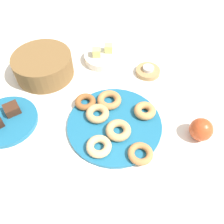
% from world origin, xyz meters
% --- Properties ---
extents(ground_plane, '(2.40, 2.40, 0.00)m').
position_xyz_m(ground_plane, '(0.00, 0.00, 0.00)').
color(ground_plane, white).
extents(donut_plate, '(0.35, 0.35, 0.01)m').
position_xyz_m(donut_plate, '(0.00, 0.00, 0.01)').
color(donut_plate, '#1E6B93').
rests_on(donut_plate, ground_plane).
extents(donut_0, '(0.11, 0.11, 0.03)m').
position_xyz_m(donut_0, '(0.12, 0.01, 0.03)').
color(donut_0, tan).
rests_on(donut_0, donut_plate).
extents(donut_1, '(0.10, 0.10, 0.03)m').
position_xyz_m(donut_1, '(-0.08, -0.08, 0.03)').
color(donut_1, '#EABC84').
rests_on(donut_1, donut_plate).
extents(donut_2, '(0.11, 0.11, 0.02)m').
position_xyz_m(donut_2, '(-0.08, 0.12, 0.02)').
color(donut_2, '#995B2D').
rests_on(donut_2, donut_plate).
extents(donut_3, '(0.13, 0.13, 0.03)m').
position_xyz_m(donut_3, '(0.01, 0.10, 0.03)').
color(donut_3, '#C6844C').
rests_on(donut_3, donut_plate).
extents(donut_4, '(0.10, 0.10, 0.02)m').
position_xyz_m(donut_4, '(0.04, -0.15, 0.02)').
color(donut_4, '#C6844C').
rests_on(donut_4, donut_plate).
extents(donut_5, '(0.13, 0.13, 0.03)m').
position_xyz_m(donut_5, '(-0.00, -0.04, 0.03)').
color(donut_5, tan).
rests_on(donut_5, donut_plate).
extents(donut_6, '(0.12, 0.12, 0.03)m').
position_xyz_m(donut_6, '(-0.05, 0.05, 0.03)').
color(donut_6, tan).
rests_on(donut_6, donut_plate).
extents(cake_plate, '(0.23, 0.23, 0.02)m').
position_xyz_m(cake_plate, '(-0.38, 0.13, 0.01)').
color(cake_plate, '#1E6B93').
rests_on(cake_plate, ground_plane).
extents(brownie_far, '(0.06, 0.06, 0.03)m').
position_xyz_m(brownie_far, '(-0.35, 0.16, 0.03)').
color(brownie_far, '#472819').
rests_on(brownie_far, cake_plate).
extents(candle_holder, '(0.11, 0.11, 0.02)m').
position_xyz_m(candle_holder, '(0.23, 0.22, 0.01)').
color(candle_holder, tan).
rests_on(candle_holder, ground_plane).
extents(tealight, '(0.05, 0.05, 0.01)m').
position_xyz_m(tealight, '(0.23, 0.22, 0.03)').
color(tealight, silver).
rests_on(tealight, candle_holder).
extents(basket, '(0.29, 0.29, 0.10)m').
position_xyz_m(basket, '(-0.21, 0.36, 0.05)').
color(basket, brown).
rests_on(basket, ground_plane).
extents(fruit_bowl, '(0.17, 0.17, 0.03)m').
position_xyz_m(fruit_bowl, '(0.07, 0.37, 0.02)').
color(fruit_bowl, silver).
rests_on(fruit_bowl, ground_plane).
extents(melon_chunk_left, '(0.04, 0.04, 0.04)m').
position_xyz_m(melon_chunk_left, '(0.03, 0.37, 0.05)').
color(melon_chunk_left, '#DBD67A').
rests_on(melon_chunk_left, fruit_bowl).
extents(melon_chunk_right, '(0.05, 0.05, 0.04)m').
position_xyz_m(melon_chunk_right, '(0.10, 0.38, 0.05)').
color(melon_chunk_right, '#DBD67A').
rests_on(melon_chunk_right, fruit_bowl).
extents(apple, '(0.08, 0.08, 0.08)m').
position_xyz_m(apple, '(0.27, -0.13, 0.04)').
color(apple, '#CC4C23').
rests_on(apple, ground_plane).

